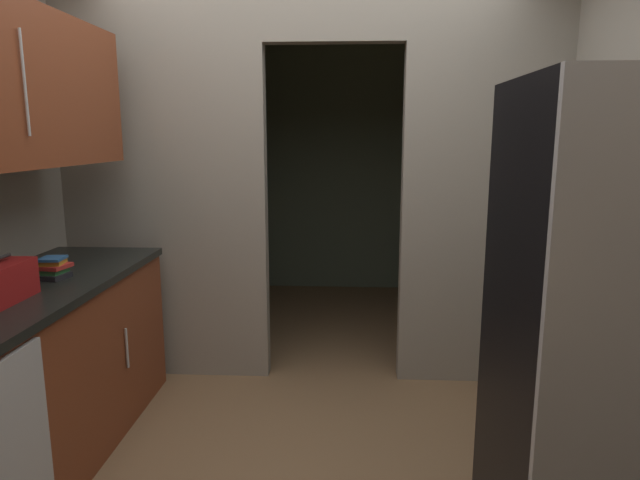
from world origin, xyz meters
The scene contains 5 objects.
kitchen_partition centered at (-0.04, 1.24, 1.45)m, with size 3.15×0.12×2.74m.
adjoining_room_shell centered at (0.00, 2.82, 1.37)m, with size 3.15×2.29×2.74m.
refrigerator centered at (1.18, -0.40, 0.89)m, with size 0.74×0.72×1.77m.
lower_cabinet_run centered at (-1.24, 0.00, 0.45)m, with size 0.67×2.15×0.89m.
book_stack centered at (-1.19, 0.31, 0.95)m, with size 0.14×0.16×0.11m.
Camera 1 is at (0.26, -2.24, 1.58)m, focal length 30.86 mm.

